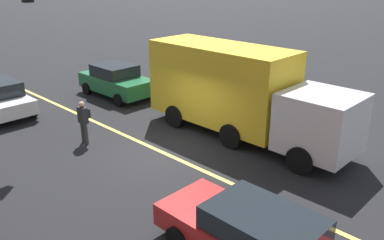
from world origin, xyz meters
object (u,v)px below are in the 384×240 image
(car_green, at_px, (116,80))
(truck_yellow, at_px, (239,91))
(pedestrian_with_backpack, at_px, (84,119))
(car_red, at_px, (259,238))

(car_green, bearing_deg, truck_yellow, -178.04)
(truck_yellow, bearing_deg, car_green, 1.96)
(car_green, height_order, pedestrian_with_backpack, pedestrian_with_backpack)
(car_green, xyz_separation_m, pedestrian_with_backpack, (-3.93, 4.22, 0.12))
(car_green, relative_size, truck_yellow, 0.50)
(truck_yellow, relative_size, pedestrian_with_backpack, 5.14)
(car_red, relative_size, truck_yellow, 0.58)
(pedestrian_with_backpack, bearing_deg, truck_yellow, -128.34)
(truck_yellow, bearing_deg, car_red, 131.51)
(car_red, distance_m, car_green, 13.29)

